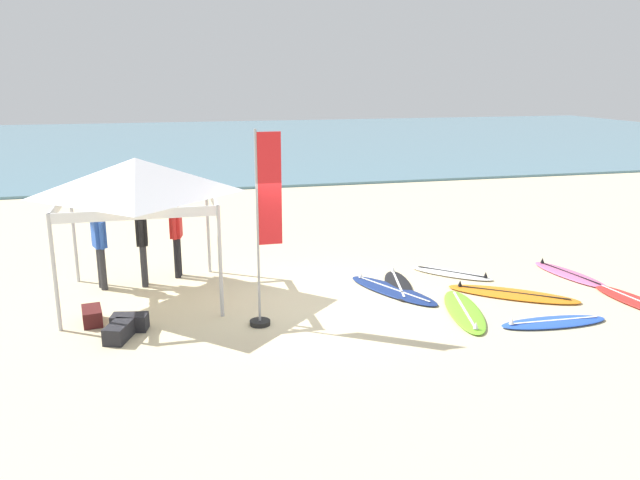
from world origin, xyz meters
TOP-DOWN VIEW (x-y plane):
  - ground_plane at (0.00, 0.00)m, footprint 80.00×80.00m
  - sea at (0.00, 30.95)m, footprint 80.00×36.00m
  - canopy_tent at (-3.18, 1.27)m, footprint 2.88×2.88m
  - surfboard_orange at (3.89, -0.43)m, footprint 2.45×2.07m
  - surfboard_lime at (2.53, -1.06)m, footprint 1.15×2.33m
  - surfboard_pink at (5.77, 0.43)m, footprint 0.87×2.10m
  - surfboard_navy at (1.66, 0.37)m, footprint 1.55×2.37m
  - surfboard_red at (5.97, -1.40)m, footprint 0.75×2.11m
  - surfboard_white at (3.32, 1.11)m, footprint 1.64×1.64m
  - surfboard_blue at (3.80, -1.94)m, footprint 2.01×0.61m
  - surfboard_black at (1.89, 0.66)m, footprint 0.94×2.00m
  - person_red at (-2.49, 2.48)m, footprint 0.29×0.54m
  - person_blue at (-4.02, 2.04)m, footprint 0.33×0.52m
  - person_black at (-3.19, 2.03)m, footprint 0.22×0.55m
  - banner_flag at (-1.09, -0.70)m, footprint 0.60×0.36m
  - gear_bag_near_tent at (-3.57, -0.78)m, footprint 0.51×0.67m
  - gear_bag_by_pole at (-3.41, -0.38)m, footprint 0.65×0.44m
  - gear_bag_on_sand at (-4.06, 0.09)m, footprint 0.40×0.64m

SIDE VIEW (x-z plane):
  - ground_plane at x=0.00m, z-range 0.00..0.00m
  - surfboard_orange at x=3.89m, z-range -0.06..0.13m
  - surfboard_navy at x=1.66m, z-range -0.06..0.13m
  - surfboard_lime at x=2.53m, z-range -0.06..0.13m
  - surfboard_red at x=5.97m, z-range -0.06..0.13m
  - surfboard_pink at x=5.77m, z-range -0.06..0.13m
  - surfboard_blue at x=3.80m, z-range -0.06..0.13m
  - surfboard_black at x=1.89m, z-range -0.06..0.13m
  - surfboard_white at x=3.32m, z-range -0.06..0.13m
  - sea at x=0.00m, z-range 0.00..0.10m
  - gear_bag_near_tent at x=-3.57m, z-range 0.00..0.28m
  - gear_bag_by_pole at x=-3.41m, z-range 0.00..0.28m
  - gear_bag_on_sand at x=-4.06m, z-range 0.00..0.28m
  - person_red at x=-2.49m, z-range 0.13..1.84m
  - person_blue at x=-4.02m, z-range 0.13..1.84m
  - person_black at x=-3.19m, z-range 0.13..1.84m
  - banner_flag at x=-1.09m, z-range -0.13..3.27m
  - canopy_tent at x=-3.18m, z-range 1.01..3.76m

